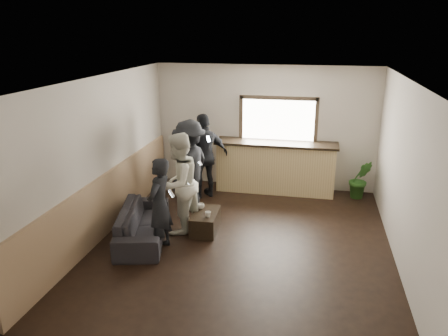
% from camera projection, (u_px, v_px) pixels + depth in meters
% --- Properties ---
extents(ground, '(5.00, 6.00, 0.01)m').
position_uv_depth(ground, '(242.00, 243.00, 7.57)').
color(ground, black).
extents(room_shell, '(5.01, 6.01, 2.80)m').
position_uv_depth(room_shell, '(200.00, 159.00, 7.26)').
color(room_shell, silver).
rests_on(room_shell, ground).
extents(bar_counter, '(2.70, 0.68, 2.13)m').
position_uv_depth(bar_counter, '(276.00, 164.00, 9.83)').
color(bar_counter, tan).
rests_on(bar_counter, ground).
extents(sofa, '(1.19, 2.05, 0.56)m').
position_uv_depth(sofa, '(143.00, 223.00, 7.68)').
color(sofa, black).
rests_on(sofa, ground).
extents(coffee_table, '(0.49, 0.83, 0.36)m').
position_uv_depth(coffee_table, '(205.00, 221.00, 7.98)').
color(coffee_table, black).
rests_on(coffee_table, ground).
extents(cup_a, '(0.14, 0.14, 0.10)m').
position_uv_depth(cup_a, '(201.00, 206.00, 8.08)').
color(cup_a, silver).
rests_on(cup_a, coffee_table).
extents(cup_b, '(0.15, 0.15, 0.10)m').
position_uv_depth(cup_b, '(208.00, 214.00, 7.73)').
color(cup_b, silver).
rests_on(cup_b, coffee_table).
extents(potted_plant, '(0.53, 0.46, 0.86)m').
position_uv_depth(potted_plant, '(360.00, 179.00, 9.46)').
color(potted_plant, '#2D6623').
rests_on(potted_plant, ground).
extents(person_a, '(0.49, 0.62, 1.59)m').
position_uv_depth(person_a, '(159.00, 205.00, 7.13)').
color(person_a, black).
rests_on(person_a, ground).
extents(person_b, '(0.95, 1.07, 1.84)m').
position_uv_depth(person_b, '(178.00, 184.00, 7.75)').
color(person_b, silver).
rests_on(person_b, ground).
extents(person_c, '(0.89, 1.30, 1.85)m').
position_uv_depth(person_c, '(190.00, 166.00, 8.74)').
color(person_c, black).
rests_on(person_c, ground).
extents(person_d, '(1.13, 1.02, 1.85)m').
position_uv_depth(person_d, '(205.00, 156.00, 9.40)').
color(person_d, black).
rests_on(person_d, ground).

